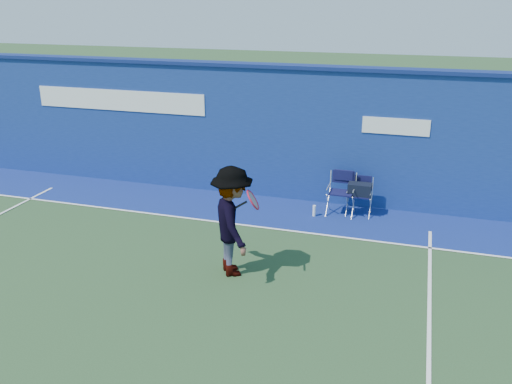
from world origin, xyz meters
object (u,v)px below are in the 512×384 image
(water_bottle, at_px, (314,211))
(directors_chair_left, at_px, (341,201))
(tennis_player, at_px, (232,221))
(directors_chair_right, at_px, (359,200))

(water_bottle, bearing_deg, directors_chair_left, 29.54)
(directors_chair_left, relative_size, tennis_player, 0.49)
(directors_chair_left, bearing_deg, water_bottle, -150.46)
(water_bottle, bearing_deg, tennis_player, -106.18)
(directors_chair_right, xyz_separation_m, tennis_player, (-1.75, -3.28, 0.60))
(directors_chair_left, distance_m, water_bottle, 0.63)
(directors_chair_left, xyz_separation_m, directors_chair_right, (0.38, 0.08, 0.04))
(directors_chair_right, height_order, water_bottle, directors_chair_right)
(directors_chair_right, distance_m, tennis_player, 3.76)
(directors_chair_left, height_order, tennis_player, tennis_player)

